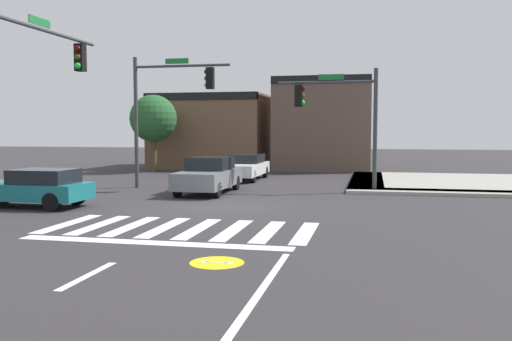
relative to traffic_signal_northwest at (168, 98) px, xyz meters
name	(u,v)px	position (x,y,z in m)	size (l,w,h in m)	color
ground_plane	(225,206)	(4.06, -5.07, -4.11)	(120.00, 120.00, 0.00)	#302D30
crosswalk_near	(181,228)	(4.06, -9.57, -4.10)	(7.23, 3.17, 0.01)	silver
lane_markings	(93,314)	(5.21, -16.50, -4.10)	(6.80, 18.75, 0.01)	white
bike_detector_marking	(217,263)	(6.10, -13.12, -4.10)	(1.11, 1.11, 0.01)	yellow
curb_corner_northeast	(444,183)	(12.55, 4.34, -4.03)	(10.00, 10.60, 0.15)	#9E998E
storefront_row	(259,128)	(1.33, 14.03, -1.32)	(14.94, 6.96, 6.08)	brown
traffic_signal_northwest	(168,98)	(0.00, 0.00, 0.00)	(4.57, 0.32, 5.98)	#383A3D
traffic_signal_northeast	(339,109)	(7.69, 0.40, -0.54)	(4.29, 0.32, 5.28)	#383A3D
traffic_signal_southwest	(32,75)	(-0.95, -8.71, 0.22)	(0.32, 5.96, 6.13)	#383A3D
car_white	(245,167)	(2.40, 5.03, -3.41)	(1.87, 4.71, 1.35)	white
car_teal	(31,188)	(-2.42, -6.77, -3.43)	(4.24, 1.76, 1.33)	#196B70
car_gray	(209,175)	(2.36, -1.43, -3.35)	(1.85, 4.49, 1.52)	slate
roadside_tree	(153,119)	(-4.44, 8.93, -0.73)	(2.97, 2.97, 4.88)	#4C3823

